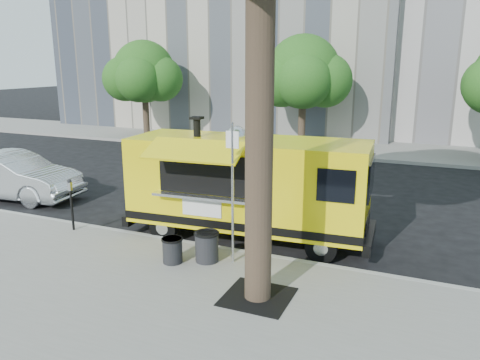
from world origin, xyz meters
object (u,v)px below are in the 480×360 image
object	(u,v)px
food_truck	(246,185)
sedan	(12,176)
far_tree_a	(144,72)
trash_bin_left	(207,246)
far_tree_b	(303,72)
trash_bin_right	(172,249)
sign_post	(233,185)
parking_meter	(71,199)

from	to	relation	value
food_truck	sedan	distance (m)	8.33
far_tree_a	trash_bin_left	distance (m)	18.14
far_tree_b	trash_bin_right	world-z (taller)	far_tree_b
far_tree_a	far_tree_b	size ratio (longest dim) A/B	0.97
far_tree_a	sign_post	size ratio (longest dim) A/B	1.79
parking_meter	trash_bin_right	distance (m)	3.50
sedan	parking_meter	bearing A→B (deg)	-118.96
sedan	food_truck	bearing A→B (deg)	-97.20
far_tree_b	trash_bin_right	bearing A→B (deg)	-84.68
sign_post	food_truck	world-z (taller)	sign_post
far_tree_a	parking_meter	xyz separation A→B (m)	(7.00, -13.65, -2.79)
far_tree_b	sedan	xyz separation A→B (m)	(-6.15, -12.20, -3.08)
sedan	trash_bin_right	world-z (taller)	sedan
sign_post	food_truck	distance (m)	1.82
far_tree_a	parking_meter	world-z (taller)	far_tree_a
far_tree_b	trash_bin_right	distance (m)	15.23
food_truck	sedan	world-z (taller)	food_truck
trash_bin_right	sedan	bearing A→B (deg)	161.04
sedan	trash_bin_right	xyz separation A→B (m)	(7.52, -2.58, -0.31)
trash_bin_right	far_tree_b	bearing A→B (deg)	95.32
parking_meter	far_tree_a	bearing A→B (deg)	117.15
parking_meter	sedan	size ratio (longest dim) A/B	0.29
sign_post	trash_bin_right	bearing A→B (deg)	-155.53
far_tree_a	sedan	size ratio (longest dim) A/B	1.18
sedan	far_tree_b	bearing A→B (deg)	-31.66
sedan	trash_bin_right	distance (m)	7.96
far_tree_a	trash_bin_right	xyz separation A→B (m)	(10.38, -14.38, -3.33)
food_truck	sedan	size ratio (longest dim) A/B	1.36
sign_post	parking_meter	xyz separation A→B (m)	(-4.55, 0.20, -0.87)
parking_meter	trash_bin_right	xyz separation A→B (m)	(3.38, -0.73, -0.54)
sedan	trash_bin_left	bearing A→B (deg)	-110.18
far_tree_b	parking_meter	size ratio (longest dim) A/B	4.12
trash_bin_left	trash_bin_right	distance (m)	0.73
far_tree_a	sign_post	world-z (taller)	far_tree_a
food_truck	parking_meter	bearing A→B (deg)	-163.83
parking_meter	food_truck	world-z (taller)	food_truck
food_truck	trash_bin_right	world-z (taller)	food_truck
sign_post	parking_meter	bearing A→B (deg)	177.48
food_truck	trash_bin_right	xyz separation A→B (m)	(-0.77, -2.25, -0.96)
parking_meter	trash_bin_right	world-z (taller)	parking_meter
far_tree_b	trash_bin_left	bearing A→B (deg)	-82.04
parking_meter	trash_bin_left	bearing A→B (deg)	-5.37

